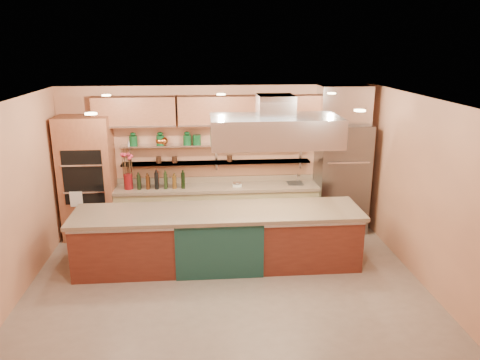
{
  "coord_description": "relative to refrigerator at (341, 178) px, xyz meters",
  "views": [
    {
      "loc": [
        -0.32,
        -6.34,
        3.56
      ],
      "look_at": [
        0.29,
        1.0,
        1.39
      ],
      "focal_mm": 35.0,
      "sensor_mm": 36.0,
      "label": 1
    }
  ],
  "objects": [
    {
      "name": "refrigerator",
      "position": [
        0.0,
        0.0,
        0.0
      ],
      "size": [
        0.95,
        0.72,
        2.1
      ],
      "primitive_type": "cube",
      "color": "slate",
      "rests_on": "floor"
    },
    {
      "name": "oil_bottle_cluster",
      "position": [
        -3.45,
        0.01,
        0.03
      ],
      "size": [
        0.95,
        0.33,
        0.3
      ],
      "primitive_type": "cube",
      "rotation": [
        0.0,
        0.0,
        -0.06
      ],
      "color": "black",
      "rests_on": "back_counter"
    },
    {
      "name": "wall_back",
      "position": [
        -2.35,
        0.36,
        0.35
      ],
      "size": [
        6.0,
        0.04,
        2.8
      ],
      "primitive_type": "cube",
      "color": "tan",
      "rests_on": "floor"
    },
    {
      "name": "wall_shelf_lower",
      "position": [
        -2.4,
        0.23,
        0.3
      ],
      "size": [
        3.6,
        0.26,
        0.03
      ],
      "primitive_type": "cube",
      "color": "silver",
      "rests_on": "wall_back"
    },
    {
      "name": "ceiling_downlights",
      "position": [
        -2.35,
        -1.94,
        1.72
      ],
      "size": [
        4.0,
        2.8,
        0.02
      ],
      "primitive_type": "cube",
      "color": "#FFE5A5",
      "rests_on": "ceiling"
    },
    {
      "name": "flower_vase",
      "position": [
        -4.06,
        0.01,
        0.03
      ],
      "size": [
        0.19,
        0.19,
        0.29
      ],
      "primitive_type": "cylinder",
      "rotation": [
        0.0,
        0.0,
        -0.17
      ],
      "color": "maroon",
      "rests_on": "back_counter"
    },
    {
      "name": "ceiling",
      "position": [
        -2.35,
        -2.14,
        1.75
      ],
      "size": [
        6.0,
        5.0,
        0.02
      ],
      "primitive_type": "cube",
      "color": "black",
      "rests_on": "wall_back"
    },
    {
      "name": "island",
      "position": [
        -2.44,
        -1.38,
        -0.57
      ],
      "size": [
        4.57,
        1.0,
        0.95
      ],
      "primitive_type": "cube",
      "rotation": [
        0.0,
        0.0,
        0.0
      ],
      "color": "maroon",
      "rests_on": "floor"
    },
    {
      "name": "wall_left",
      "position": [
        -5.35,
        -2.14,
        0.35
      ],
      "size": [
        0.04,
        5.0,
        2.8
      ],
      "primitive_type": "cube",
      "color": "tan",
      "rests_on": "floor"
    },
    {
      "name": "range_hood",
      "position": [
        -1.54,
        -1.38,
        1.2
      ],
      "size": [
        2.0,
        1.0,
        0.45
      ],
      "primitive_type": "cube",
      "color": "silver",
      "rests_on": "ceiling"
    },
    {
      "name": "oven_stack",
      "position": [
        -4.8,
        0.04,
        0.1
      ],
      "size": [
        0.95,
        0.64,
        2.3
      ],
      "primitive_type": "cube",
      "color": "#9A5638",
      "rests_on": "floor"
    },
    {
      "name": "wall_shelf_upper",
      "position": [
        -2.4,
        0.23,
        0.65
      ],
      "size": [
        3.6,
        0.26,
        0.03
      ],
      "primitive_type": "cube",
      "color": "silver",
      "rests_on": "wall_back"
    },
    {
      "name": "copper_kettle",
      "position": [
        -3.4,
        0.23,
        0.74
      ],
      "size": [
        0.22,
        0.22,
        0.15
      ],
      "primitive_type": "ellipsoid",
      "rotation": [
        0.0,
        0.0,
        -0.21
      ],
      "color": "#BC632B",
      "rests_on": "wall_shelf_upper"
    },
    {
      "name": "back_counter",
      "position": [
        -2.4,
        0.06,
        -0.58
      ],
      "size": [
        3.84,
        0.64,
        0.93
      ],
      "primitive_type": "cube",
      "color": "tan",
      "rests_on": "floor"
    },
    {
      "name": "wall_front",
      "position": [
        -2.35,
        -4.64,
        0.35
      ],
      "size": [
        6.0,
        0.04,
        2.8
      ],
      "primitive_type": "cube",
      "color": "tan",
      "rests_on": "floor"
    },
    {
      "name": "bar_faucet",
      "position": [
        -0.83,
        0.11,
        -0.02
      ],
      "size": [
        0.03,
        0.03,
        0.2
      ],
      "primitive_type": "cylinder",
      "rotation": [
        0.0,
        0.0,
        -0.24
      ],
      "color": "silver",
      "rests_on": "back_counter"
    },
    {
      "name": "floor",
      "position": [
        -2.35,
        -2.14,
        -1.06
      ],
      "size": [
        6.0,
        5.0,
        0.02
      ],
      "primitive_type": "cube",
      "color": "gray",
      "rests_on": "ground"
    },
    {
      "name": "upper_cabinets",
      "position": [
        -2.35,
        0.18,
        1.3
      ],
      "size": [
        4.6,
        0.36,
        0.55
      ],
      "primitive_type": "cube",
      "color": "#9A5638",
      "rests_on": "wall_back"
    },
    {
      "name": "wall_right",
      "position": [
        0.65,
        -2.14,
        0.35
      ],
      "size": [
        0.04,
        5.0,
        2.8
      ],
      "primitive_type": "cube",
      "color": "tan",
      "rests_on": "floor"
    },
    {
      "name": "kitchen_scale",
      "position": [
        -2.03,
        0.01,
        -0.07
      ],
      "size": [
        0.18,
        0.14,
        0.09
      ],
      "primitive_type": "cube",
      "rotation": [
        0.0,
        0.0,
        0.08
      ],
      "color": "silver",
      "rests_on": "back_counter"
    },
    {
      "name": "green_canister",
      "position": [
        -2.77,
        0.23,
        0.75
      ],
      "size": [
        0.19,
        0.19,
        0.18
      ],
      "primitive_type": "cylinder",
      "rotation": [
        0.0,
        0.0,
        0.28
      ],
      "color": "#0D411C",
      "rests_on": "wall_shelf_upper"
    }
  ]
}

